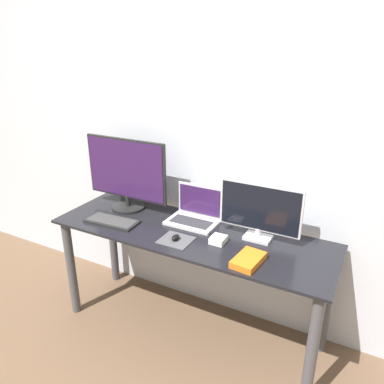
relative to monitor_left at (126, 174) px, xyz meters
name	(u,v)px	position (x,y,z in m)	size (l,w,h in m)	color
ground_plane	(169,356)	(0.58, -0.42, -1.04)	(12.00, 12.00, 0.00)	brown
wall_back	(215,147)	(0.58, 0.25, 0.21)	(7.00, 0.05, 2.50)	silver
desk	(190,253)	(0.58, -0.12, -0.42)	(1.84, 0.60, 0.78)	black
monitor_left	(126,174)	(0.00, 0.00, 0.00)	(0.65, 0.24, 0.52)	black
monitor_right	(260,210)	(0.99, 0.00, -0.07)	(0.51, 0.11, 0.36)	silver
laptop	(195,213)	(0.53, 0.04, -0.21)	(0.34, 0.23, 0.24)	silver
keyboard	(112,221)	(0.04, -0.24, -0.26)	(0.37, 0.18, 0.02)	black
mousepad	(176,240)	(0.55, -0.26, -0.26)	(0.19, 0.18, 0.00)	#47474C
mouse	(176,237)	(0.55, -0.26, -0.25)	(0.04, 0.07, 0.03)	black
book	(248,260)	(1.03, -0.29, -0.25)	(0.15, 0.22, 0.04)	orange
power_brick	(218,240)	(0.79, -0.16, -0.25)	(0.09, 0.10, 0.04)	white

